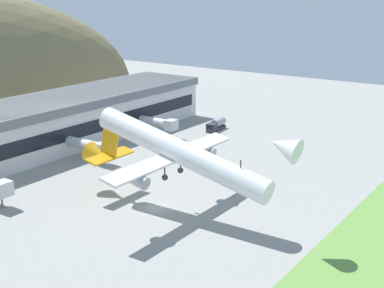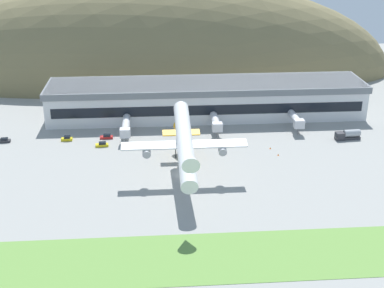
% 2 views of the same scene
% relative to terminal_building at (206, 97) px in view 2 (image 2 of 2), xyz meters
% --- Properties ---
extents(ground_plane, '(331.45, 331.45, 0.00)m').
position_rel_terminal_building_xyz_m(ground_plane, '(-12.26, -49.77, -7.27)').
color(ground_plane, gray).
extents(grass_strip_foreground, '(298.30, 19.15, 0.08)m').
position_rel_terminal_building_xyz_m(grass_strip_foreground, '(-12.26, -90.77, -7.23)').
color(grass_strip_foreground, '#669342').
rests_on(grass_strip_foreground, ground_plane).
extents(hill_backdrop, '(222.78, 64.11, 88.79)m').
position_rel_terminal_building_xyz_m(hill_backdrop, '(-19.23, 53.90, -7.27)').
color(hill_backdrop, olive).
rests_on(hill_backdrop, ground_plane).
extents(terminal_building, '(116.36, 22.30, 12.84)m').
position_rel_terminal_building_xyz_m(terminal_building, '(0.00, 0.00, 0.00)').
color(terminal_building, silver).
rests_on(terminal_building, ground_plane).
extents(jetway_0, '(3.38, 16.44, 5.43)m').
position_rel_terminal_building_xyz_m(jetway_0, '(-29.14, -19.66, -3.28)').
color(jetway_0, silver).
rests_on(jetway_0, ground_plane).
extents(jetway_1, '(3.38, 13.45, 5.43)m').
position_rel_terminal_building_xyz_m(jetway_1, '(1.41, -18.08, -3.28)').
color(jetway_1, silver).
rests_on(jetway_1, ground_plane).
extents(jetway_2, '(3.38, 12.49, 5.43)m').
position_rel_terminal_building_xyz_m(jetway_2, '(29.41, -17.57, -3.28)').
color(jetway_2, silver).
rests_on(jetway_2, ground_plane).
extents(cargo_airplane, '(34.67, 47.48, 14.43)m').
position_rel_terminal_building_xyz_m(cargo_airplane, '(-11.50, -54.05, 4.56)').
color(cargo_airplane, white).
extents(service_car_0, '(4.38, 2.05, 1.52)m').
position_rel_terminal_building_xyz_m(service_car_0, '(-69.26, -20.95, -6.64)').
color(service_car_0, '#333338').
rests_on(service_car_0, ground_plane).
extents(service_car_1, '(3.66, 1.83, 1.60)m').
position_rel_terminal_building_xyz_m(service_car_1, '(-48.71, -20.97, -6.61)').
color(service_car_1, gold).
rests_on(service_car_1, ground_plane).
extents(service_car_2, '(4.29, 1.83, 1.44)m').
position_rel_terminal_building_xyz_m(service_car_2, '(-35.68, -20.15, -6.67)').
color(service_car_2, '#B21E1E').
rests_on(service_car_2, ground_plane).
extents(service_car_3, '(4.30, 2.20, 1.47)m').
position_rel_terminal_building_xyz_m(service_car_3, '(-36.66, -26.78, -6.66)').
color(service_car_3, gold).
rests_on(service_car_3, ground_plane).
extents(fuel_truck, '(8.57, 3.11, 3.33)m').
position_rel_terminal_building_xyz_m(fuel_truck, '(44.95, -26.90, -5.71)').
color(fuel_truck, '#333338').
rests_on(fuel_truck, ground_plane).
extents(traffic_cone_0, '(0.52, 0.52, 0.58)m').
position_rel_terminal_building_xyz_m(traffic_cone_0, '(17.37, -32.96, -6.99)').
color(traffic_cone_0, orange).
rests_on(traffic_cone_0, ground_plane).
extents(traffic_cone_1, '(0.52, 0.52, 0.58)m').
position_rel_terminal_building_xyz_m(traffic_cone_1, '(18.73, -38.27, -6.99)').
color(traffic_cone_1, orange).
rests_on(traffic_cone_1, ground_plane).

